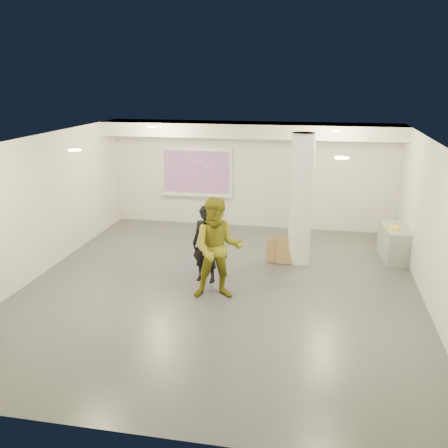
% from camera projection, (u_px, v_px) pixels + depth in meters
% --- Properties ---
extents(floor, '(8.00, 9.00, 0.01)m').
position_uv_depth(floor, '(220.00, 288.00, 10.26)').
color(floor, '#3B3E43').
rests_on(floor, ground).
extents(ceiling, '(8.00, 9.00, 0.01)m').
position_uv_depth(ceiling, '(220.00, 141.00, 9.41)').
color(ceiling, silver).
rests_on(ceiling, floor).
extents(wall_back, '(8.00, 0.01, 3.00)m').
position_uv_depth(wall_back, '(252.00, 175.00, 14.07)').
color(wall_back, silver).
rests_on(wall_back, floor).
extents(wall_front, '(8.00, 0.01, 3.00)m').
position_uv_depth(wall_front, '(141.00, 324.00, 5.60)').
color(wall_front, silver).
rests_on(wall_front, floor).
extents(wall_left, '(0.01, 9.00, 3.00)m').
position_uv_depth(wall_left, '(35.00, 208.00, 10.57)').
color(wall_left, silver).
rests_on(wall_left, floor).
extents(wall_right, '(0.01, 9.00, 3.00)m').
position_uv_depth(wall_right, '(435.00, 229.00, 9.10)').
color(wall_right, silver).
rests_on(wall_right, floor).
extents(soffit_band, '(8.00, 1.10, 0.36)m').
position_uv_depth(soffit_band, '(250.00, 130.00, 13.18)').
color(soffit_band, silver).
rests_on(soffit_band, ceiling).
extents(downlight_nw, '(0.22, 0.22, 0.02)m').
position_uv_depth(downlight_nw, '(152.00, 127.00, 12.17)').
color(downlight_nw, '#FFF98E').
rests_on(downlight_nw, ceiling).
extents(downlight_ne, '(0.22, 0.22, 0.02)m').
position_uv_depth(downlight_ne, '(336.00, 131.00, 11.36)').
color(downlight_ne, '#FFF98E').
rests_on(downlight_ne, ceiling).
extents(downlight_sw, '(0.22, 0.22, 0.02)m').
position_uv_depth(downlight_sw, '(75.00, 150.00, 8.40)').
color(downlight_sw, '#FFF98E').
rests_on(downlight_sw, ceiling).
extents(downlight_se, '(0.22, 0.22, 0.02)m').
position_uv_depth(downlight_se, '(342.00, 158.00, 7.60)').
color(downlight_se, '#FFF98E').
rests_on(downlight_se, ceiling).
extents(column, '(0.52, 0.52, 3.00)m').
position_uv_depth(column, '(301.00, 200.00, 11.25)').
color(column, silver).
rests_on(column, floor).
extents(projection_screen, '(2.10, 0.13, 1.42)m').
position_uv_depth(projection_screen, '(196.00, 172.00, 14.31)').
color(projection_screen, white).
rests_on(projection_screen, wall_back).
extents(credenza, '(0.65, 1.34, 0.76)m').
position_uv_depth(credenza, '(394.00, 242.00, 11.86)').
color(credenza, gray).
rests_on(credenza, floor).
extents(postit_pad, '(0.30, 0.35, 0.03)m').
position_uv_depth(postit_pad, '(394.00, 228.00, 11.64)').
color(postit_pad, yellow).
rests_on(postit_pad, credenza).
extents(cardboard_back, '(0.54, 0.24, 0.57)m').
position_uv_depth(cardboard_back, '(278.00, 251.00, 11.59)').
color(cardboard_back, olive).
rests_on(cardboard_back, floor).
extents(cardboard_front, '(0.57, 0.21, 0.62)m').
position_uv_depth(cardboard_front, '(288.00, 251.00, 11.50)').
color(cardboard_front, olive).
rests_on(cardboard_front, floor).
extents(woman, '(0.65, 0.48, 1.64)m').
position_uv_depth(woman, '(206.00, 244.00, 10.38)').
color(woman, black).
rests_on(woman, floor).
extents(man, '(1.10, 0.93, 2.01)m').
position_uv_depth(man, '(218.00, 249.00, 9.56)').
color(man, olive).
rests_on(man, floor).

